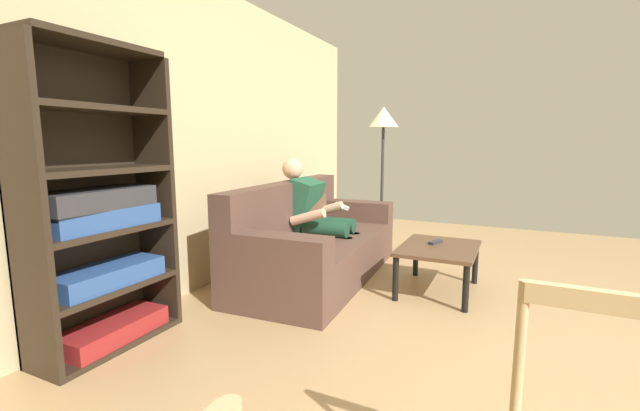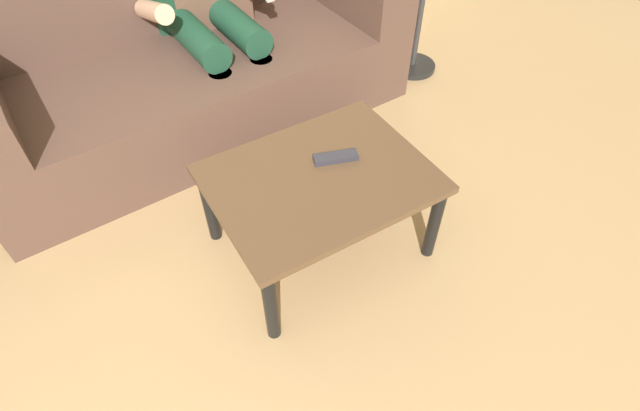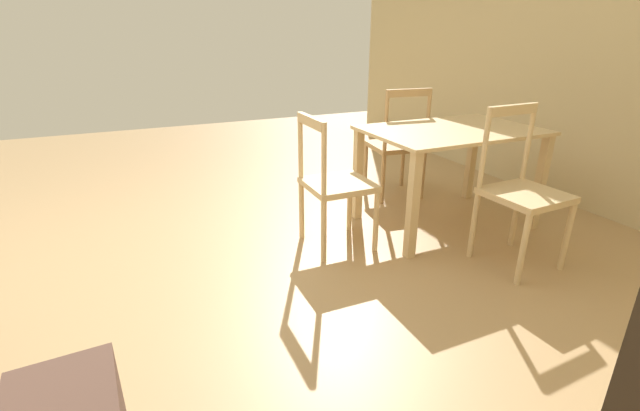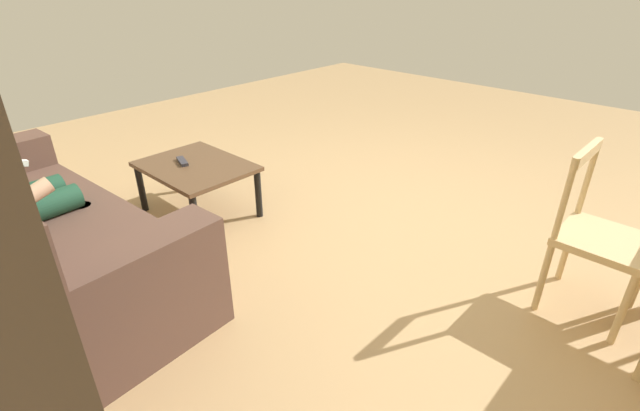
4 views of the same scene
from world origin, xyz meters
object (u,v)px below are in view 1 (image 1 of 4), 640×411
object	(u,v)px
couch	(313,244)
floor_lamp	(383,130)
bookshelf	(99,223)
coffee_table	(439,253)
tv_remote	(435,242)
person_lounging	(315,215)

from	to	relation	value
couch	floor_lamp	distance (m)	1.74
couch	bookshelf	distance (m)	1.95
coffee_table	bookshelf	world-z (taller)	bookshelf
couch	tv_remote	world-z (taller)	couch
couch	person_lounging	xyz separation A→B (m)	(0.15, 0.05, 0.26)
person_lounging	bookshelf	distance (m)	2.03
person_lounging	coffee_table	xyz separation A→B (m)	(-0.05, -1.22, -0.23)
coffee_table	floor_lamp	size ratio (longest dim) A/B	0.47
person_lounging	bookshelf	xyz separation A→B (m)	(-1.95, 0.53, 0.21)
couch	tv_remote	xyz separation A→B (m)	(0.19, -1.12, 0.09)
bookshelf	floor_lamp	size ratio (longest dim) A/B	1.10
person_lounging	tv_remote	distance (m)	1.18
bookshelf	couch	bearing A→B (deg)	-17.92
tv_remote	floor_lamp	bearing A→B (deg)	-34.43
person_lounging	coffee_table	distance (m)	1.24
couch	person_lounging	distance (m)	0.30
person_lounging	tv_remote	size ratio (longest dim) A/B	6.70
couch	floor_lamp	world-z (taller)	floor_lamp
person_lounging	coffee_table	bearing A→B (deg)	-92.39
person_lounging	tv_remote	world-z (taller)	person_lounging
tv_remote	bookshelf	size ratio (longest dim) A/B	0.09
bookshelf	coffee_table	bearing A→B (deg)	-42.62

